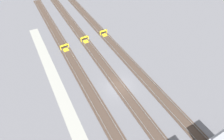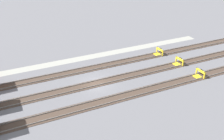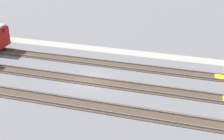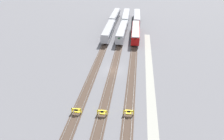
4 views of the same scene
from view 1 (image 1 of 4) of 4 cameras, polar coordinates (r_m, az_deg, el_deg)
ground_plane at (r=31.29m, az=2.40°, el=-5.40°), size 400.00×400.00×0.00m
service_walkway at (r=29.37m, az=-14.45°, el=-12.20°), size 54.00×2.00×0.01m
rail_track_nearest at (r=29.88m, az=-6.13°, el=-8.92°), size 90.00×2.24×0.21m
rail_track_near_inner at (r=31.26m, az=2.40°, el=-5.35°), size 90.00×2.24×0.21m
rail_track_middle at (r=33.36m, az=9.95°, el=-2.06°), size 90.00×2.24×0.21m
bumper_stop_nearest_track at (r=40.09m, az=-15.12°, el=7.07°), size 1.38×2.01×1.22m
bumper_stop_near_inner_track at (r=41.74m, az=-8.81°, el=9.83°), size 1.37×2.01×1.22m
bumper_stop_middle_track at (r=43.55m, az=-2.66°, el=11.95°), size 1.35×2.00×1.22m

